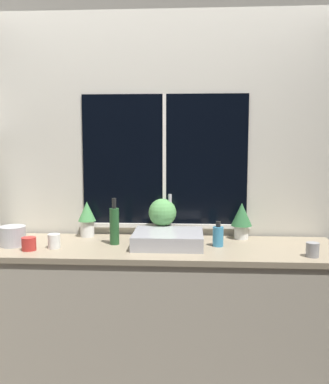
{
  "coord_description": "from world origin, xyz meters",
  "views": [
    {
      "loc": [
        0.19,
        -2.36,
        1.59
      ],
      "look_at": [
        0.02,
        0.32,
        1.28
      ],
      "focal_mm": 40.0,
      "sensor_mm": 36.0,
      "label": 1
    }
  ],
  "objects_px": {
    "mug_red": "(29,244)",
    "bottle_tall": "(114,225)",
    "mug_grey": "(313,250)",
    "kettle": "(13,235)",
    "soap_bottle": "(218,236)",
    "potted_plant_right": "(242,218)",
    "sink": "(168,238)",
    "potted_plant_left": "(87,217)",
    "potted_plant_center": "(162,215)",
    "mug_white": "(54,241)"
  },
  "relations": [
    {
      "from": "mug_red",
      "to": "potted_plant_left",
      "type": "bearing_deg",
      "value": 56.62
    },
    {
      "from": "potted_plant_center",
      "to": "mug_red",
      "type": "bearing_deg",
      "value": -153.15
    },
    {
      "from": "potted_plant_right",
      "to": "sink",
      "type": "bearing_deg",
      "value": -155.02
    },
    {
      "from": "sink",
      "to": "mug_grey",
      "type": "xyz_separation_m",
      "value": [
        0.85,
        -0.22,
        -0.0
      ]
    },
    {
      "from": "kettle",
      "to": "potted_plant_right",
      "type": "bearing_deg",
      "value": 11.26
    },
    {
      "from": "soap_bottle",
      "to": "potted_plant_right",
      "type": "bearing_deg",
      "value": 52.68
    },
    {
      "from": "sink",
      "to": "soap_bottle",
      "type": "relative_size",
      "value": 2.76
    },
    {
      "from": "potted_plant_left",
      "to": "mug_red",
      "type": "bearing_deg",
      "value": -123.38
    },
    {
      "from": "mug_white",
      "to": "potted_plant_left",
      "type": "bearing_deg",
      "value": 69.06
    },
    {
      "from": "bottle_tall",
      "to": "soap_bottle",
      "type": "bearing_deg",
      "value": -1.02
    },
    {
      "from": "mug_red",
      "to": "bottle_tall",
      "type": "bearing_deg",
      "value": 20.64
    },
    {
      "from": "potted_plant_center",
      "to": "potted_plant_right",
      "type": "relative_size",
      "value": 1.1
    },
    {
      "from": "bottle_tall",
      "to": "mug_red",
      "type": "xyz_separation_m",
      "value": [
        -0.5,
        -0.19,
        -0.09
      ]
    },
    {
      "from": "mug_grey",
      "to": "mug_red",
      "type": "relative_size",
      "value": 0.96
    },
    {
      "from": "mug_white",
      "to": "kettle",
      "type": "distance_m",
      "value": 0.29
    },
    {
      "from": "mug_red",
      "to": "soap_bottle",
      "type": "bearing_deg",
      "value": 8.55
    },
    {
      "from": "mug_white",
      "to": "potted_plant_center",
      "type": "bearing_deg",
      "value": 27.11
    },
    {
      "from": "potted_plant_right",
      "to": "mug_red",
      "type": "bearing_deg",
      "value": -163.27
    },
    {
      "from": "sink",
      "to": "potted_plant_center",
      "type": "height_order",
      "value": "sink"
    },
    {
      "from": "soap_bottle",
      "to": "bottle_tall",
      "type": "distance_m",
      "value": 0.67
    },
    {
      "from": "bottle_tall",
      "to": "mug_white",
      "type": "distance_m",
      "value": 0.39
    },
    {
      "from": "soap_bottle",
      "to": "kettle",
      "type": "xyz_separation_m",
      "value": [
        -1.32,
        -0.07,
        0.0
      ]
    },
    {
      "from": "sink",
      "to": "kettle",
      "type": "relative_size",
      "value": 2.72
    },
    {
      "from": "sink",
      "to": "potted_plant_center",
      "type": "relative_size",
      "value": 1.63
    },
    {
      "from": "potted_plant_right",
      "to": "mug_grey",
      "type": "distance_m",
      "value": 0.58
    },
    {
      "from": "mug_grey",
      "to": "mug_red",
      "type": "xyz_separation_m",
      "value": [
        -1.7,
        0.05,
        -0.0
      ]
    },
    {
      "from": "potted_plant_left",
      "to": "potted_plant_right",
      "type": "relative_size",
      "value": 1.0
    },
    {
      "from": "soap_bottle",
      "to": "mug_red",
      "type": "xyz_separation_m",
      "value": [
        -1.17,
        -0.18,
        -0.03
      ]
    },
    {
      "from": "mug_red",
      "to": "kettle",
      "type": "distance_m",
      "value": 0.18
    },
    {
      "from": "bottle_tall",
      "to": "kettle",
      "type": "xyz_separation_m",
      "value": [
        -0.65,
        -0.08,
        -0.06
      ]
    },
    {
      "from": "sink",
      "to": "bottle_tall",
      "type": "xyz_separation_m",
      "value": [
        -0.35,
        0.01,
        0.08
      ]
    },
    {
      "from": "mug_grey",
      "to": "potted_plant_right",
      "type": "bearing_deg",
      "value": 128.53
    },
    {
      "from": "potted_plant_center",
      "to": "mug_red",
      "type": "distance_m",
      "value": 0.9
    },
    {
      "from": "potted_plant_right",
      "to": "mug_red",
      "type": "relative_size",
      "value": 2.84
    },
    {
      "from": "potted_plant_left",
      "to": "soap_bottle",
      "type": "distance_m",
      "value": 0.94
    },
    {
      "from": "mug_white",
      "to": "potted_plant_right",
      "type": "bearing_deg",
      "value": 15.67
    },
    {
      "from": "bottle_tall",
      "to": "mug_grey",
      "type": "bearing_deg",
      "value": -11.0
    },
    {
      "from": "kettle",
      "to": "sink",
      "type": "bearing_deg",
      "value": 3.84
    },
    {
      "from": "potted_plant_right",
      "to": "soap_bottle",
      "type": "bearing_deg",
      "value": -127.32
    },
    {
      "from": "potted_plant_left",
      "to": "mug_grey",
      "type": "bearing_deg",
      "value": -17.4
    },
    {
      "from": "mug_grey",
      "to": "sink",
      "type": "bearing_deg",
      "value": 165.5
    },
    {
      "from": "soap_bottle",
      "to": "mug_red",
      "type": "distance_m",
      "value": 1.18
    },
    {
      "from": "potted_plant_center",
      "to": "bottle_tall",
      "type": "distance_m",
      "value": 0.37
    },
    {
      "from": "potted_plant_center",
      "to": "soap_bottle",
      "type": "xyz_separation_m",
      "value": [
        0.37,
        -0.23,
        -0.09
      ]
    },
    {
      "from": "potted_plant_left",
      "to": "soap_bottle",
      "type": "xyz_separation_m",
      "value": [
        0.9,
        -0.23,
        -0.07
      ]
    },
    {
      "from": "sink",
      "to": "kettle",
      "type": "height_order",
      "value": "sink"
    },
    {
      "from": "soap_bottle",
      "to": "mug_grey",
      "type": "relative_size",
      "value": 1.91
    },
    {
      "from": "bottle_tall",
      "to": "mug_grey",
      "type": "distance_m",
      "value": 1.23
    },
    {
      "from": "kettle",
      "to": "soap_bottle",
      "type": "bearing_deg",
      "value": 2.98
    },
    {
      "from": "soap_bottle",
      "to": "potted_plant_center",
      "type": "bearing_deg",
      "value": 148.49
    }
  ]
}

